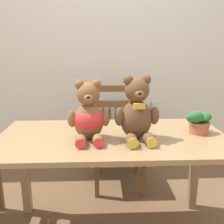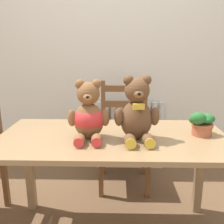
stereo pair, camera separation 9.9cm
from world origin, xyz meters
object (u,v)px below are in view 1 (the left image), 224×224
object	(u,v)px
teddy_bear_right	(137,112)
potted_plant	(199,121)
teddy_bear_left	(89,116)
wooden_chair_behind	(118,135)

from	to	relation	value
teddy_bear_right	potted_plant	world-z (taller)	teddy_bear_right
teddy_bear_right	teddy_bear_left	bearing A→B (deg)	-5.09
potted_plant	teddy_bear_left	bearing A→B (deg)	-173.47
wooden_chair_behind	teddy_bear_left	world-z (taller)	teddy_bear_left
wooden_chair_behind	teddy_bear_left	xyz separation A→B (m)	(-0.24, -0.81, 0.42)
teddy_bear_left	teddy_bear_right	xyz separation A→B (m)	(0.29, -0.01, 0.02)
wooden_chair_behind	teddy_bear_left	distance (m)	0.94
potted_plant	teddy_bear_right	bearing A→B (deg)	-168.38
teddy_bear_right	potted_plant	distance (m)	0.44
teddy_bear_left	teddy_bear_right	distance (m)	0.29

